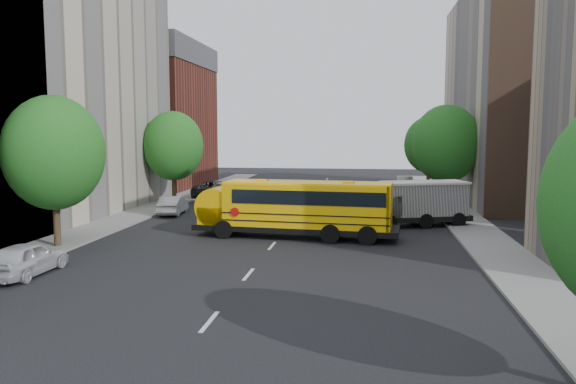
% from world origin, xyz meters
% --- Properties ---
extents(ground, '(120.00, 120.00, 0.00)m').
position_xyz_m(ground, '(0.00, 0.00, 0.00)').
color(ground, black).
rests_on(ground, ground).
extents(sidewalk_left, '(3.00, 80.00, 0.12)m').
position_xyz_m(sidewalk_left, '(-11.50, 5.00, 0.06)').
color(sidewalk_left, slate).
rests_on(sidewalk_left, ground).
extents(sidewalk_right, '(3.00, 80.00, 0.12)m').
position_xyz_m(sidewalk_right, '(11.50, 5.00, 0.06)').
color(sidewalk_right, slate).
rests_on(sidewalk_right, ground).
extents(lane_markings, '(0.15, 64.00, 0.01)m').
position_xyz_m(lane_markings, '(0.00, 10.00, 0.01)').
color(lane_markings, silver).
rests_on(lane_markings, ground).
extents(building_left_cream, '(10.00, 26.00, 20.00)m').
position_xyz_m(building_left_cream, '(-18.00, 6.00, 10.00)').
color(building_left_cream, '#BEB099').
rests_on(building_left_cream, ground).
extents(building_left_redbrick, '(10.00, 15.00, 13.00)m').
position_xyz_m(building_left_redbrick, '(-18.00, 28.00, 6.50)').
color(building_left_redbrick, maroon).
rests_on(building_left_redbrick, ground).
extents(building_right_far, '(10.00, 22.00, 18.00)m').
position_xyz_m(building_right_far, '(18.00, 20.00, 9.00)').
color(building_right_far, '#BCA792').
rests_on(building_right_far, ground).
extents(building_right_sidewall, '(10.10, 0.30, 18.00)m').
position_xyz_m(building_right_sidewall, '(18.00, 9.00, 9.00)').
color(building_right_sidewall, brown).
rests_on(building_right_sidewall, ground).
extents(street_tree_1, '(5.12, 5.12, 7.90)m').
position_xyz_m(street_tree_1, '(-11.00, -4.00, 4.95)').
color(street_tree_1, '#38281C').
rests_on(street_tree_1, ground).
extents(street_tree_2, '(4.99, 4.99, 7.71)m').
position_xyz_m(street_tree_2, '(-11.00, 14.00, 4.83)').
color(street_tree_2, '#38281C').
rests_on(street_tree_2, ground).
extents(street_tree_4, '(5.25, 5.25, 8.10)m').
position_xyz_m(street_tree_4, '(11.00, 14.00, 5.08)').
color(street_tree_4, '#38281C').
rests_on(street_tree_4, ground).
extents(street_tree_5, '(4.86, 4.86, 7.51)m').
position_xyz_m(street_tree_5, '(11.00, 26.00, 4.70)').
color(street_tree_5, '#38281C').
rests_on(street_tree_5, ground).
extents(school_bus, '(11.88, 3.76, 3.30)m').
position_xyz_m(school_bus, '(0.84, 0.57, 1.84)').
color(school_bus, black).
rests_on(school_bus, ground).
extents(safari_truck, '(7.07, 4.35, 2.86)m').
position_xyz_m(safari_truck, '(8.19, 5.49, 1.51)').
color(safari_truck, black).
rests_on(safari_truck, ground).
extents(parked_car_0, '(1.81, 4.31, 1.46)m').
position_xyz_m(parked_car_0, '(-9.23, -9.45, 0.73)').
color(parked_car_0, silver).
rests_on(parked_car_0, ground).
extents(parked_car_1, '(1.86, 4.26, 1.36)m').
position_xyz_m(parked_car_1, '(-9.07, 8.25, 0.68)').
color(parked_car_1, silver).
rests_on(parked_car_1, ground).
extents(parked_car_2, '(2.87, 5.73, 1.56)m').
position_xyz_m(parked_car_2, '(-9.05, 19.02, 0.78)').
color(parked_car_2, black).
rests_on(parked_car_2, ground).
extents(parked_car_4, '(1.83, 3.85, 1.27)m').
position_xyz_m(parked_car_4, '(9.60, 13.96, 0.64)').
color(parked_car_4, '#2D344F').
rests_on(parked_car_4, ground).
extents(parked_car_5, '(1.68, 4.51, 1.47)m').
position_xyz_m(parked_car_5, '(8.80, 26.99, 0.74)').
color(parked_car_5, gray).
rests_on(parked_car_5, ground).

